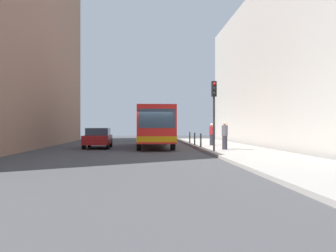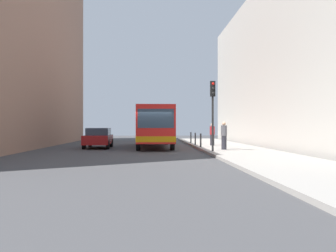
{
  "view_description": "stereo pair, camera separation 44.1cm",
  "coord_description": "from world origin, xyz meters",
  "px_view_note": "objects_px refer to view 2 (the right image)",
  "views": [
    {
      "loc": [
        -0.54,
        -23.66,
        1.61
      ],
      "look_at": [
        1.18,
        2.6,
        1.63
      ],
      "focal_mm": 39.28,
      "sensor_mm": 36.0,
      "label": 1
    },
    {
      "loc": [
        -0.1,
        -23.69,
        1.61
      ],
      "look_at": [
        1.18,
        2.6,
        1.63
      ],
      "focal_mm": 39.28,
      "sensor_mm": 36.0,
      "label": 2
    }
  ],
  "objects_px": {
    "bollard_near": "(201,140)",
    "bollard_far": "(191,138)",
    "pedestrian_mid_sidewalk": "(212,134)",
    "car_beside_bus": "(99,137)",
    "traffic_light": "(213,102)",
    "bollard_mid": "(195,139)",
    "pedestrian_near_signal": "(224,136)",
    "car_behind_bus": "(156,134)",
    "bus": "(154,125)"
  },
  "relations": [
    {
      "from": "bollard_far",
      "to": "pedestrian_mid_sidewalk",
      "type": "bearing_deg",
      "value": -74.08
    },
    {
      "from": "car_behind_bus",
      "to": "bollard_mid",
      "type": "xyz_separation_m",
      "value": [
        2.94,
        -11.0,
        -0.16
      ]
    },
    {
      "from": "traffic_light",
      "to": "pedestrian_near_signal",
      "type": "bearing_deg",
      "value": 57.45
    },
    {
      "from": "car_beside_bus",
      "to": "pedestrian_mid_sidewalk",
      "type": "distance_m",
      "value": 8.56
    },
    {
      "from": "pedestrian_near_signal",
      "to": "traffic_light",
      "type": "bearing_deg",
      "value": -67.69
    },
    {
      "from": "car_beside_bus",
      "to": "bollard_far",
      "type": "bearing_deg",
      "value": -149.43
    },
    {
      "from": "car_behind_bus",
      "to": "traffic_light",
      "type": "distance_m",
      "value": 18.88
    },
    {
      "from": "traffic_light",
      "to": "pedestrian_mid_sidewalk",
      "type": "relative_size",
      "value": 2.43
    },
    {
      "from": "car_behind_bus",
      "to": "bollard_near",
      "type": "relative_size",
      "value": 4.68
    },
    {
      "from": "bollard_far",
      "to": "bollard_near",
      "type": "bearing_deg",
      "value": -90.0
    },
    {
      "from": "bollard_mid",
      "to": "bollard_far",
      "type": "xyz_separation_m",
      "value": [
        0.0,
        3.12,
        0.0
      ]
    },
    {
      "from": "traffic_light",
      "to": "bollard_mid",
      "type": "xyz_separation_m",
      "value": [
        -0.1,
        7.5,
        -2.38
      ]
    },
    {
      "from": "car_behind_bus",
      "to": "traffic_light",
      "type": "xyz_separation_m",
      "value": [
        3.04,
        -18.5,
        2.22
      ]
    },
    {
      "from": "pedestrian_mid_sidewalk",
      "to": "car_behind_bus",
      "type": "bearing_deg",
      "value": -6.09
    },
    {
      "from": "bollard_near",
      "to": "pedestrian_near_signal",
      "type": "relative_size",
      "value": 0.54
    },
    {
      "from": "traffic_light",
      "to": "bollard_mid",
      "type": "bearing_deg",
      "value": 90.76
    },
    {
      "from": "car_behind_bus",
      "to": "bollard_mid",
      "type": "distance_m",
      "value": 11.39
    },
    {
      "from": "traffic_light",
      "to": "pedestrian_near_signal",
      "type": "height_order",
      "value": "traffic_light"
    },
    {
      "from": "car_behind_bus",
      "to": "pedestrian_near_signal",
      "type": "bearing_deg",
      "value": 101.8
    },
    {
      "from": "car_beside_bus",
      "to": "pedestrian_mid_sidewalk",
      "type": "xyz_separation_m",
      "value": [
        8.55,
        0.42,
        0.21
      ]
    },
    {
      "from": "bus",
      "to": "car_beside_bus",
      "type": "xyz_separation_m",
      "value": [
        -4.13,
        -1.05,
        -0.94
      ]
    },
    {
      "from": "bus",
      "to": "car_behind_bus",
      "type": "distance_m",
      "value": 11.42
    },
    {
      "from": "traffic_light",
      "to": "bollard_mid",
      "type": "relative_size",
      "value": 4.32
    },
    {
      "from": "car_behind_bus",
      "to": "bollard_near",
      "type": "xyz_separation_m",
      "value": [
        2.94,
        -14.12,
        -0.16
      ]
    },
    {
      "from": "traffic_light",
      "to": "bollard_far",
      "type": "xyz_separation_m",
      "value": [
        -0.1,
        10.62,
        -2.38
      ]
    },
    {
      "from": "bollard_near",
      "to": "pedestrian_near_signal",
      "type": "bearing_deg",
      "value": -69.45
    },
    {
      "from": "bus",
      "to": "car_behind_bus",
      "type": "relative_size",
      "value": 2.48
    },
    {
      "from": "car_beside_bus",
      "to": "bollard_mid",
      "type": "xyz_separation_m",
      "value": [
        7.37,
        1.43,
        -0.16
      ]
    },
    {
      "from": "bus",
      "to": "pedestrian_mid_sidewalk",
      "type": "height_order",
      "value": "bus"
    },
    {
      "from": "bus",
      "to": "bollard_near",
      "type": "height_order",
      "value": "bus"
    },
    {
      "from": "car_behind_bus",
      "to": "pedestrian_mid_sidewalk",
      "type": "distance_m",
      "value": 12.69
    },
    {
      "from": "bollard_mid",
      "to": "pedestrian_mid_sidewalk",
      "type": "height_order",
      "value": "pedestrian_mid_sidewalk"
    },
    {
      "from": "bollard_near",
      "to": "bollard_far",
      "type": "height_order",
      "value": "same"
    },
    {
      "from": "bus",
      "to": "traffic_light",
      "type": "bearing_deg",
      "value": 114.69
    },
    {
      "from": "bollard_mid",
      "to": "bollard_far",
      "type": "height_order",
      "value": "same"
    },
    {
      "from": "car_behind_bus",
      "to": "pedestrian_near_signal",
      "type": "height_order",
      "value": "pedestrian_near_signal"
    },
    {
      "from": "bollard_far",
      "to": "pedestrian_mid_sidewalk",
      "type": "relative_size",
      "value": 0.56
    },
    {
      "from": "bus",
      "to": "traffic_light",
      "type": "relative_size",
      "value": 2.69
    },
    {
      "from": "traffic_light",
      "to": "bollard_near",
      "type": "distance_m",
      "value": 4.98
    },
    {
      "from": "bollard_mid",
      "to": "bollard_far",
      "type": "relative_size",
      "value": 1.0
    },
    {
      "from": "car_behind_bus",
      "to": "traffic_light",
      "type": "relative_size",
      "value": 1.08
    },
    {
      "from": "traffic_light",
      "to": "bollard_far",
      "type": "bearing_deg",
      "value": 90.54
    },
    {
      "from": "traffic_light",
      "to": "pedestrian_mid_sidewalk",
      "type": "height_order",
      "value": "traffic_light"
    },
    {
      "from": "car_behind_bus",
      "to": "pedestrian_mid_sidewalk",
      "type": "height_order",
      "value": "pedestrian_mid_sidewalk"
    },
    {
      "from": "bollard_mid",
      "to": "pedestrian_mid_sidewalk",
      "type": "xyz_separation_m",
      "value": [
        1.18,
        -1.0,
        0.37
      ]
    },
    {
      "from": "car_beside_bus",
      "to": "pedestrian_near_signal",
      "type": "height_order",
      "value": "pedestrian_near_signal"
    },
    {
      "from": "traffic_light",
      "to": "bollard_far",
      "type": "relative_size",
      "value": 4.32
    },
    {
      "from": "pedestrian_near_signal",
      "to": "bus",
      "type": "bearing_deg",
      "value": -177.57
    },
    {
      "from": "traffic_light",
      "to": "bollard_far",
      "type": "distance_m",
      "value": 10.89
    },
    {
      "from": "bus",
      "to": "bollard_far",
      "type": "relative_size",
      "value": 11.62
    }
  ]
}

